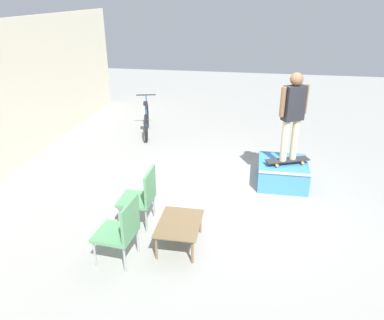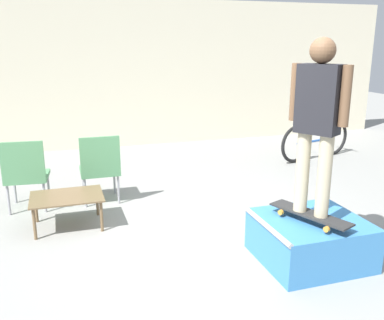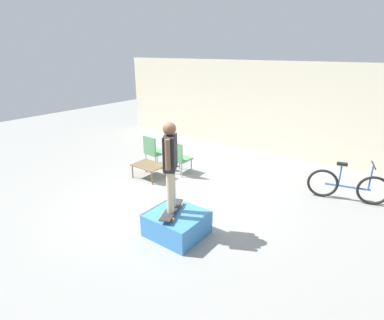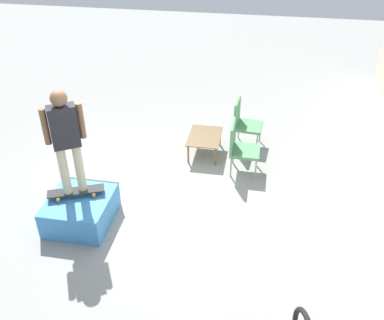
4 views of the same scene
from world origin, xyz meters
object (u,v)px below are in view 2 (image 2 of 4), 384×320
at_px(bicycle, 316,140).
at_px(patio_chair_left, 26,172).
at_px(patio_chair_right, 100,166).
at_px(skate_ramp_box, 310,239).
at_px(coffee_table, 67,199).
at_px(skateboard_on_ramp, 310,214).
at_px(person_skater, 318,115).

bearing_deg(bicycle, patio_chair_left, 177.88).
bearing_deg(bicycle, patio_chair_right, -179.37).
relative_size(skate_ramp_box, bicycle, 0.60).
distance_m(patio_chair_left, patio_chair_right, 0.94).
bearing_deg(patio_chair_right, patio_chair_left, 0.34).
relative_size(coffee_table, bicycle, 0.49).
distance_m(coffee_table, bicycle, 4.94).
relative_size(coffee_table, patio_chair_right, 0.87).
distance_m(skateboard_on_ramp, person_skater, 0.98).
xyz_separation_m(skate_ramp_box, patio_chair_right, (-1.83, 2.28, 0.30)).
bearing_deg(bicycle, person_skater, -138.79).
xyz_separation_m(person_skater, coffee_table, (-2.23, 1.65, -1.16)).
bearing_deg(skateboard_on_ramp, skate_ramp_box, 111.37).
bearing_deg(skate_ramp_box, coffee_table, 145.41).
bearing_deg(patio_chair_right, person_skater, 127.37).
distance_m(skate_ramp_box, coffee_table, 2.79).
bearing_deg(skate_ramp_box, patio_chair_left, 140.53).
xyz_separation_m(skate_ramp_box, bicycle, (2.29, 3.41, 0.15)).
bearing_deg(person_skater, bicycle, 114.43).
xyz_separation_m(skate_ramp_box, patio_chair_left, (-2.77, 2.29, 0.30)).
height_order(person_skater, coffee_table, person_skater).
bearing_deg(patio_chair_left, patio_chair_right, -174.53).
xyz_separation_m(skate_ramp_box, skateboard_on_ramp, (-0.06, -0.06, 0.30)).
distance_m(person_skater, coffee_table, 3.01).
distance_m(skateboard_on_ramp, coffee_table, 2.78).
bearing_deg(person_skater, skateboard_on_ramp, -94.84).
bearing_deg(skateboard_on_ramp, bicycle, 123.50).
height_order(skateboard_on_ramp, bicycle, bicycle).
bearing_deg(patio_chair_left, bicycle, -161.99).
bearing_deg(patio_chair_right, bicycle, -164.37).
bearing_deg(bicycle, skate_ramp_box, -138.53).
height_order(patio_chair_right, bicycle, bicycle).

